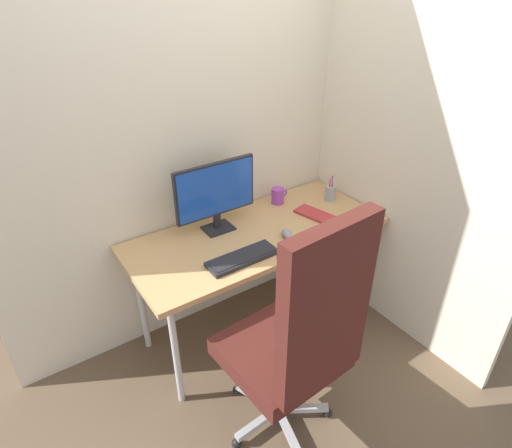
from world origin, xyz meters
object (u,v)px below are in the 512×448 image
Objects in this scene: office_chair at (299,338)px; pen_holder at (330,193)px; monitor at (216,192)px; keyboard at (242,258)px; notebook at (314,214)px; coffee_mug at (278,196)px; mouse at (287,233)px.

pen_holder is (0.90, 0.79, 0.11)m from office_chair.
monitor is 1.27× the size of keyboard.
notebook is (0.68, 0.69, 0.06)m from office_chair.
keyboard is at bearing 83.16° from office_chair.
coffee_mug is at bearing 152.64° from pen_holder.
monitor is 5.29× the size of mouse.
keyboard is (-0.05, -0.34, -0.22)m from monitor.
notebook is at bearing 13.17° from keyboard.
monitor reaches higher than keyboard.
keyboard is 4.16× the size of mouse.
office_chair is at bearing -96.84° from keyboard.
mouse is 0.30m from notebook.
notebook is at bearing -71.19° from coffee_mug.
pen_holder is at bearing -7.39° from monitor.
coffee_mug is (0.20, 0.35, 0.03)m from mouse.
pen_holder is (0.50, 0.20, 0.03)m from mouse.
monitor reaches higher than pen_holder.
office_chair is 0.56m from keyboard.
office_chair is 3.38× the size of keyboard.
coffee_mug is at bearing 37.22° from keyboard.
office_chair reaches higher than pen_holder.
keyboard is 0.66m from coffee_mug.
monitor reaches higher than coffee_mug.
pen_holder is 0.24m from notebook.
monitor is 4.21× the size of coffee_mug.
office_chair reaches higher than notebook.
mouse is at bearing 8.00° from keyboard.
keyboard is 1.63× the size of notebook.
mouse is 0.41m from coffee_mug.
office_chair is 0.97m from notebook.
pen_holder is at bearing 16.25° from keyboard.
keyboard is at bearing -163.75° from pen_holder.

